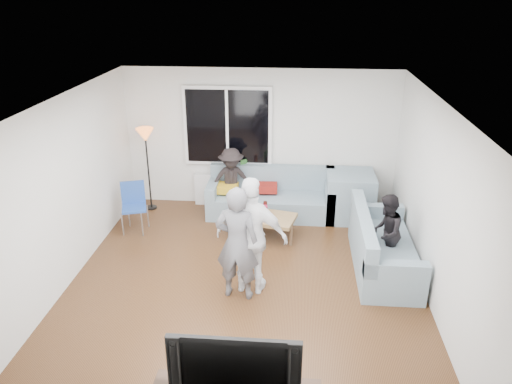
# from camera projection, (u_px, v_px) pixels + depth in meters

# --- Properties ---
(floor) EXTENTS (5.00, 5.50, 0.04)m
(floor) POSITION_uv_depth(u_px,v_px,m) (246.00, 282.00, 7.14)
(floor) COLOR #56351C
(floor) RESTS_ON ground
(ceiling) EXTENTS (5.00, 5.50, 0.04)m
(ceiling) POSITION_uv_depth(u_px,v_px,m) (244.00, 101.00, 6.11)
(ceiling) COLOR white
(ceiling) RESTS_ON ground
(wall_back) EXTENTS (5.00, 0.04, 2.60)m
(wall_back) POSITION_uv_depth(u_px,v_px,m) (261.00, 139.00, 9.16)
(wall_back) COLOR silver
(wall_back) RESTS_ON ground
(wall_front) EXTENTS (5.00, 0.04, 2.60)m
(wall_front) POSITION_uv_depth(u_px,v_px,m) (209.00, 333.00, 4.08)
(wall_front) COLOR silver
(wall_front) RESTS_ON ground
(wall_left) EXTENTS (0.04, 5.50, 2.60)m
(wall_left) POSITION_uv_depth(u_px,v_px,m) (63.00, 193.00, 6.82)
(wall_left) COLOR silver
(wall_left) RESTS_ON ground
(wall_right) EXTENTS (0.04, 5.50, 2.60)m
(wall_right) POSITION_uv_depth(u_px,v_px,m) (437.00, 205.00, 6.43)
(wall_right) COLOR silver
(wall_right) RESTS_ON ground
(window_frame) EXTENTS (1.62, 0.06, 1.47)m
(window_frame) POSITION_uv_depth(u_px,v_px,m) (228.00, 126.00, 9.04)
(window_frame) COLOR white
(window_frame) RESTS_ON wall_back
(window_glass) EXTENTS (1.50, 0.02, 1.35)m
(window_glass) POSITION_uv_depth(u_px,v_px,m) (227.00, 127.00, 9.00)
(window_glass) COLOR black
(window_glass) RESTS_ON window_frame
(window_mullion) EXTENTS (0.05, 0.03, 1.35)m
(window_mullion) POSITION_uv_depth(u_px,v_px,m) (227.00, 127.00, 8.99)
(window_mullion) COLOR white
(window_mullion) RESTS_ON window_frame
(radiator) EXTENTS (1.30, 0.12, 0.62)m
(radiator) POSITION_uv_depth(u_px,v_px,m) (229.00, 190.00, 9.49)
(radiator) COLOR silver
(radiator) RESTS_ON floor
(potted_plant) EXTENTS (0.19, 0.16, 0.35)m
(potted_plant) POSITION_uv_depth(u_px,v_px,m) (242.00, 167.00, 9.25)
(potted_plant) COLOR #34712D
(potted_plant) RESTS_ON radiator
(vase) EXTENTS (0.18, 0.18, 0.17)m
(vase) POSITION_uv_depth(u_px,v_px,m) (221.00, 171.00, 9.32)
(vase) COLOR silver
(vase) RESTS_ON radiator
(sofa_back_section) EXTENTS (2.30, 0.85, 0.85)m
(sofa_back_section) POSITION_uv_depth(u_px,v_px,m) (271.00, 193.00, 9.03)
(sofa_back_section) COLOR gray
(sofa_back_section) RESTS_ON floor
(sofa_right_section) EXTENTS (2.00, 0.85, 0.85)m
(sofa_right_section) POSITION_uv_depth(u_px,v_px,m) (385.00, 242.00, 7.32)
(sofa_right_section) COLOR gray
(sofa_right_section) RESTS_ON floor
(sofa_corner) EXTENTS (0.85, 0.85, 0.85)m
(sofa_corner) POSITION_uv_depth(u_px,v_px,m) (349.00, 196.00, 8.92)
(sofa_corner) COLOR gray
(sofa_corner) RESTS_ON floor
(cushion_yellow) EXTENTS (0.39, 0.33, 0.14)m
(cushion_yellow) POSITION_uv_depth(u_px,v_px,m) (227.00, 188.00, 9.04)
(cushion_yellow) COLOR gold
(cushion_yellow) RESTS_ON sofa_back_section
(cushion_red) EXTENTS (0.37, 0.32, 0.13)m
(cushion_red) POSITION_uv_depth(u_px,v_px,m) (267.00, 188.00, 9.06)
(cushion_red) COLOR maroon
(cushion_red) RESTS_ON sofa_back_section
(coffee_table) EXTENTS (1.21, 0.84, 0.40)m
(coffee_table) POSITION_uv_depth(u_px,v_px,m) (262.00, 226.00, 8.30)
(coffee_table) COLOR olive
(coffee_table) RESTS_ON floor
(pitcher) EXTENTS (0.17, 0.17, 0.17)m
(pitcher) POSITION_uv_depth(u_px,v_px,m) (262.00, 210.00, 8.21)
(pitcher) COLOR maroon
(pitcher) RESTS_ON coffee_table
(side_chair) EXTENTS (0.50, 0.50, 0.86)m
(side_chair) POSITION_uv_depth(u_px,v_px,m) (134.00, 208.00, 8.41)
(side_chair) COLOR #234798
(side_chair) RESTS_ON floor
(floor_lamp) EXTENTS (0.32, 0.32, 1.56)m
(floor_lamp) POSITION_uv_depth(u_px,v_px,m) (148.00, 170.00, 9.14)
(floor_lamp) COLOR orange
(floor_lamp) RESTS_ON floor
(player_left) EXTENTS (0.63, 0.45, 1.61)m
(player_left) POSITION_uv_depth(u_px,v_px,m) (237.00, 244.00, 6.51)
(player_left) COLOR #535358
(player_left) RESTS_ON floor
(player_right) EXTENTS (1.04, 0.57, 1.67)m
(player_right) POSITION_uv_depth(u_px,v_px,m) (252.00, 237.00, 6.61)
(player_right) COLOR white
(player_right) RESTS_ON floor
(spectator_right) EXTENTS (0.59, 0.67, 1.17)m
(spectator_right) POSITION_uv_depth(u_px,v_px,m) (386.00, 232.00, 7.26)
(spectator_right) COLOR black
(spectator_right) RESTS_ON floor
(spectator_back) EXTENTS (0.90, 0.64, 1.25)m
(spectator_back) POSITION_uv_depth(u_px,v_px,m) (231.00, 181.00, 9.03)
(spectator_back) COLOR black
(spectator_back) RESTS_ON floor
(television) EXTENTS (1.20, 0.16, 0.69)m
(television) POSITION_uv_depth(u_px,v_px,m) (236.00, 361.00, 4.52)
(television) COLOR black
(television) RESTS_ON tv_console
(bottle_b) EXTENTS (0.08, 0.08, 0.27)m
(bottle_b) POSITION_uv_depth(u_px,v_px,m) (254.00, 210.00, 8.10)
(bottle_b) COLOR #277916
(bottle_b) RESTS_ON coffee_table
(bottle_c) EXTENTS (0.07, 0.07, 0.21)m
(bottle_c) POSITION_uv_depth(u_px,v_px,m) (265.00, 207.00, 8.27)
(bottle_c) COLOR #330E0B
(bottle_c) RESTS_ON coffee_table
(bottle_a) EXTENTS (0.07, 0.07, 0.24)m
(bottle_a) POSITION_uv_depth(u_px,v_px,m) (244.00, 206.00, 8.30)
(bottle_a) COLOR #E7440D
(bottle_a) RESTS_ON coffee_table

